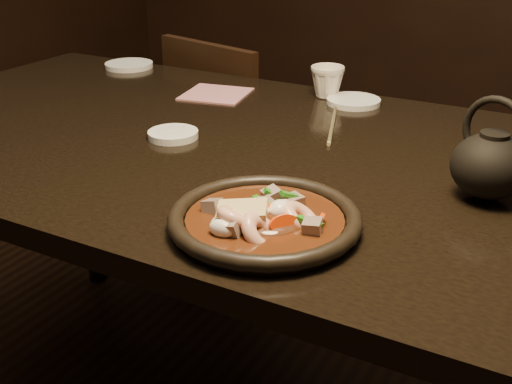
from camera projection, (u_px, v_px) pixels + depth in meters
The scene contains 11 objects.
table at pixel (214, 173), 1.30m from camera, with size 1.60×0.90×0.75m.
chair at pixel (236, 156), 2.02m from camera, with size 0.47×0.47×0.82m.
plate at pixel (265, 220), 0.92m from camera, with size 0.28×0.28×0.03m.
stirfry at pixel (263, 218), 0.91m from camera, with size 0.19×0.16×0.06m.
soy_dish at pixel (173, 134), 1.27m from camera, with size 0.10×0.10×0.01m, color white.
saucer_left at pixel (129, 65), 1.80m from camera, with size 0.13×0.13×0.01m, color white.
saucer_right at pixel (354, 101), 1.48m from camera, with size 0.12×0.12×0.01m, color white.
tea_cup at pixel (327, 81), 1.52m from camera, with size 0.08×0.07×0.08m, color #EEE2CE.
chopsticks at pixel (333, 123), 1.35m from camera, with size 0.10×0.26×0.01m.
napkin at pixel (216, 94), 1.55m from camera, with size 0.15×0.15×0.00m, color #B46F75.
teapot at pixel (491, 162), 0.99m from camera, with size 0.15×0.12×0.16m.
Camera 1 is at (0.65, -1.01, 1.18)m, focal length 45.00 mm.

